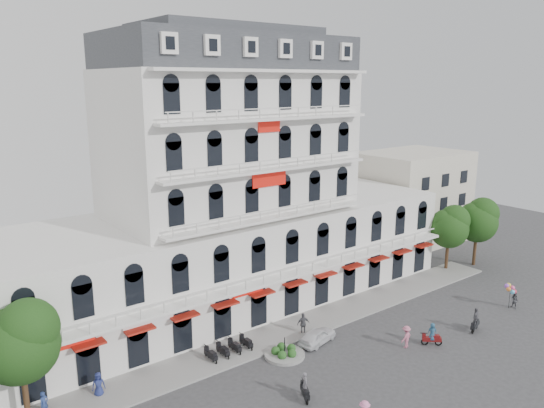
{
  "coord_description": "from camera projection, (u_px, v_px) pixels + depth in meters",
  "views": [
    {
      "loc": [
        -26.82,
        -23.31,
        21.01
      ],
      "look_at": [
        -1.16,
        10.0,
        11.26
      ],
      "focal_mm": 35.0,
      "sensor_mm": 36.0,
      "label": 1
    }
  ],
  "objects": [
    {
      "name": "parked_scooter_row",
      "position": [
        229.0,
        355.0,
        41.7
      ],
      "size": [
        4.4,
        1.8,
        1.1
      ],
      "primitive_type": null,
      "color": "black",
      "rests_on": "ground"
    },
    {
      "name": "ground",
      "position": [
        368.0,
        376.0,
        38.68
      ],
      "size": [
        120.0,
        120.0,
        0.0
      ],
      "primitive_type": "plane",
      "color": "#38383A",
      "rests_on": "ground"
    },
    {
      "name": "pedestrian_right",
      "position": [
        406.0,
        337.0,
        42.7
      ],
      "size": [
        1.28,
        0.85,
        1.85
      ],
      "primitive_type": "imported",
      "rotation": [
        0.0,
        0.0,
        3.29
      ],
      "color": "#C26782",
      "rests_on": "ground"
    },
    {
      "name": "tree_west_inner",
      "position": [
        20.0,
        339.0,
        32.26
      ],
      "size": [
        4.76,
        4.76,
        8.25
      ],
      "color": "#382314",
      "rests_on": "ground"
    },
    {
      "name": "traffic_island",
      "position": [
        285.0,
        353.0,
        41.47
      ],
      "size": [
        3.2,
        3.2,
        1.6
      ],
      "color": "gray",
      "rests_on": "ground"
    },
    {
      "name": "sidewalk",
      "position": [
        290.0,
        331.0,
        45.61
      ],
      "size": [
        53.0,
        4.0,
        0.16
      ],
      "primitive_type": "cube",
      "color": "gray",
      "rests_on": "ground"
    },
    {
      "name": "rider_northeast",
      "position": [
        476.0,
        320.0,
        45.46
      ],
      "size": [
        1.67,
        0.75,
        2.18
      ],
      "rotation": [
        0.0,
        0.0,
        3.42
      ],
      "color": "black",
      "rests_on": "ground"
    },
    {
      "name": "pedestrian_left",
      "position": [
        98.0,
        385.0,
        36.02
      ],
      "size": [
        0.98,
        0.76,
        1.78
      ],
      "primitive_type": "imported",
      "rotation": [
        0.0,
        0.0,
        -0.24
      ],
      "color": "navy",
      "rests_on": "ground"
    },
    {
      "name": "flank_building_east",
      "position": [
        411.0,
        197.0,
        70.6
      ],
      "size": [
        14.0,
        10.0,
        12.0
      ],
      "primitive_type": "cube",
      "color": "beige",
      "rests_on": "ground"
    },
    {
      "name": "parked_car",
      "position": [
        317.0,
        336.0,
        43.47
      ],
      "size": [
        4.01,
        2.29,
        1.29
      ],
      "primitive_type": "imported",
      "rotation": [
        0.0,
        0.0,
        1.79
      ],
      "color": "white",
      "rests_on": "ground"
    },
    {
      "name": "rider_west",
      "position": [
        305.0,
        388.0,
        35.68
      ],
      "size": [
        1.01,
        1.56,
        2.04
      ],
      "rotation": [
        0.0,
        0.0,
        1.08
      ],
      "color": "black",
      "rests_on": "ground"
    },
    {
      "name": "pedestrian_mid",
      "position": [
        303.0,
        324.0,
        44.94
      ],
      "size": [
        1.21,
        0.82,
        1.91
      ],
      "primitive_type": "imported",
      "rotation": [
        0.0,
        0.0,
        2.79
      ],
      "color": "#4F5056",
      "rests_on": "ground"
    },
    {
      "name": "main_building",
      "position": [
        230.0,
        201.0,
        50.32
      ],
      "size": [
        45.0,
        15.0,
        25.8
      ],
      "color": "silver",
      "rests_on": "ground"
    },
    {
      "name": "tree_east_inner",
      "position": [
        450.0,
        226.0,
        59.51
      ],
      "size": [
        4.4,
        4.37,
        7.57
      ],
      "color": "#382314",
      "rests_on": "ground"
    },
    {
      "name": "tree_east_outer",
      "position": [
        478.0,
        219.0,
        61.04
      ],
      "size": [
        4.65,
        4.65,
        8.05
      ],
      "color": "#382314",
      "rests_on": "ground"
    },
    {
      "name": "rider_east",
      "position": [
        432.0,
        335.0,
        43.03
      ],
      "size": [
        1.34,
        1.27,
        1.96
      ],
      "rotation": [
        0.0,
        0.0,
        2.4
      ],
      "color": "maroon",
      "rests_on": "ground"
    },
    {
      "name": "pedestrian_far",
      "position": [
        44.0,
        404.0,
        33.93
      ],
      "size": [
        0.74,
        0.65,
        1.71
      ],
      "primitive_type": "imported",
      "rotation": [
        0.0,
        0.0,
        0.48
      ],
      "color": "navy",
      "rests_on": "ground"
    },
    {
      "name": "balloon_vendor",
      "position": [
        513.0,
        296.0,
        49.98
      ],
      "size": [
        1.3,
        1.23,
        2.45
      ],
      "color": "#57585F",
      "rests_on": "ground"
    }
  ]
}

